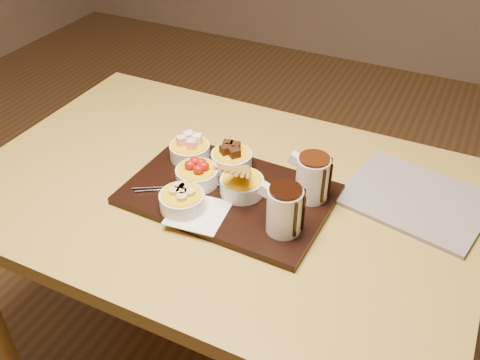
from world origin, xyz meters
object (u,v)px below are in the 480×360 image
at_px(dining_table, 221,218).
at_px(pitcher_dark_chocolate, 284,211).
at_px(serving_board, 228,194).
at_px(newspaper, 415,198).
at_px(pitcher_milk_chocolate, 312,179).
at_px(bowl_strawberries, 197,176).

xyz_separation_m(dining_table, pitcher_dark_chocolate, (0.20, -0.09, 0.17)).
relative_size(serving_board, pitcher_dark_chocolate, 4.52).
distance_m(dining_table, newspaper, 0.46).
bearing_deg(pitcher_milk_chocolate, bowl_strawberries, -163.61).
bearing_deg(dining_table, pitcher_milk_chocolate, 10.05).
relative_size(dining_table, bowl_strawberries, 12.00).
xyz_separation_m(pitcher_dark_chocolate, pitcher_milk_chocolate, (0.01, 0.13, 0.00)).
height_order(dining_table, serving_board, serving_board).
bearing_deg(serving_board, bowl_strawberries, -176.42).
bearing_deg(bowl_strawberries, newspaper, 21.11).
relative_size(dining_table, serving_board, 2.61).
height_order(bowl_strawberries, pitcher_dark_chocolate, pitcher_dark_chocolate).
distance_m(dining_table, bowl_strawberries, 0.15).
bearing_deg(pitcher_dark_chocolate, serving_board, 160.02).
relative_size(pitcher_dark_chocolate, newspaper, 0.33).
distance_m(bowl_strawberries, pitcher_dark_chocolate, 0.25).
distance_m(pitcher_milk_chocolate, newspaper, 0.25).
relative_size(serving_board, newspaper, 1.48).
bearing_deg(dining_table, pitcher_dark_chocolate, -24.94).
bearing_deg(dining_table, serving_board, -37.86).
xyz_separation_m(bowl_strawberries, pitcher_dark_chocolate, (0.24, -0.06, 0.03)).
bearing_deg(serving_board, pitcher_dark_chocolate, -19.98).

